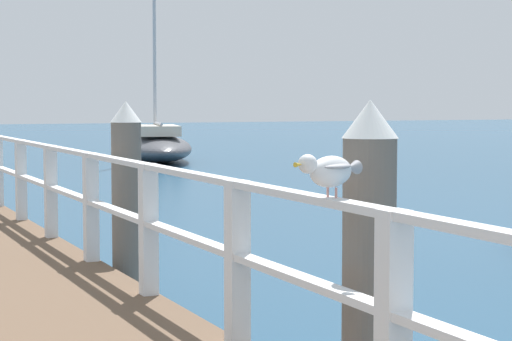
% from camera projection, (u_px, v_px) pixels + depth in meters
% --- Properties ---
extents(pier_railing, '(0.12, 23.21, 0.99)m').
position_uv_depth(pier_railing, '(21.00, 170.00, 11.42)').
color(pier_railing, white).
rests_on(pier_railing, pier_deck).
extents(dock_piling_near, '(0.29, 0.29, 1.81)m').
position_uv_depth(dock_piling_near, '(369.00, 271.00, 4.86)').
color(dock_piling_near, '#6B6056').
rests_on(dock_piling_near, ground_plane).
extents(dock_piling_far, '(0.29, 0.29, 1.81)m').
position_uv_depth(dock_piling_far, '(127.00, 196.00, 8.73)').
color(dock_piling_far, '#6B6056').
rests_on(dock_piling_far, ground_plane).
extents(seagull_foreground, '(0.46, 0.25, 0.21)m').
position_uv_depth(seagull_foreground, '(330.00, 170.00, 4.41)').
color(seagull_foreground, white).
rests_on(seagull_foreground, pier_railing).
extents(boat_2, '(3.66, 7.08, 9.29)m').
position_uv_depth(boat_2, '(156.00, 145.00, 28.62)').
color(boat_2, '#4C4C51').
rests_on(boat_2, ground_plane).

